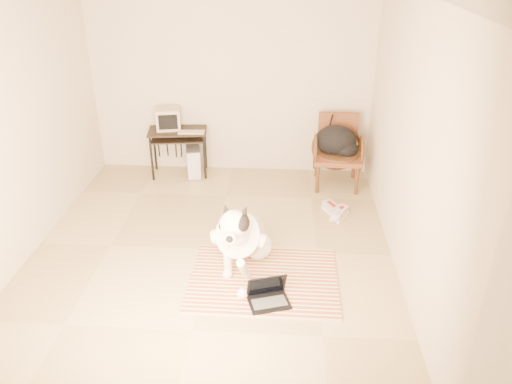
# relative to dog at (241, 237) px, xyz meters

# --- Properties ---
(floor) EXTENTS (4.50, 4.50, 0.00)m
(floor) POSITION_rel_dog_xyz_m (-0.36, 0.29, -0.36)
(floor) COLOR tan
(floor) RESTS_ON ground
(wall_back) EXTENTS (4.50, 0.00, 4.50)m
(wall_back) POSITION_rel_dog_xyz_m (-0.36, 2.54, 0.99)
(wall_back) COLOR beige
(wall_back) RESTS_ON floor
(wall_front) EXTENTS (4.50, 0.00, 4.50)m
(wall_front) POSITION_rel_dog_xyz_m (-0.36, -1.96, 0.99)
(wall_front) COLOR beige
(wall_front) RESTS_ON floor
(wall_left) EXTENTS (0.00, 4.50, 4.50)m
(wall_left) POSITION_rel_dog_xyz_m (-2.36, 0.29, 0.99)
(wall_left) COLOR beige
(wall_left) RESTS_ON floor
(wall_right) EXTENTS (0.00, 4.50, 4.50)m
(wall_right) POSITION_rel_dog_xyz_m (1.64, 0.29, 0.99)
(wall_right) COLOR beige
(wall_right) RESTS_ON floor
(rug) EXTENTS (1.52, 1.17, 0.02)m
(rug) POSITION_rel_dog_xyz_m (0.25, -0.24, -0.35)
(rug) COLOR #C54423
(rug) RESTS_ON floor
(dog) EXTENTS (0.60, 1.26, 0.90)m
(dog) POSITION_rel_dog_xyz_m (0.00, 0.00, 0.00)
(dog) COLOR white
(dog) RESTS_ON rug
(laptop) EXTENTS (0.45, 0.38, 0.27)m
(laptop) POSITION_rel_dog_xyz_m (0.31, -0.60, -0.27)
(laptop) COLOR black
(laptop) RESTS_ON rug
(computer_desk) EXTENTS (0.88, 0.56, 0.69)m
(computer_desk) POSITION_rel_dog_xyz_m (-1.12, 2.27, 0.24)
(computer_desk) COLOR black
(computer_desk) RESTS_ON floor
(crt_monitor) EXTENTS (0.39, 0.38, 0.30)m
(crt_monitor) POSITION_rel_dog_xyz_m (-1.25, 2.33, 0.48)
(crt_monitor) COLOR tan
(crt_monitor) RESTS_ON computer_desk
(desk_keyboard) EXTENTS (0.37, 0.16, 0.02)m
(desk_keyboard) POSITION_rel_dog_xyz_m (-0.90, 2.17, 0.34)
(desk_keyboard) COLOR tan
(desk_keyboard) RESTS_ON computer_desk
(pc_tower) EXTENTS (0.28, 0.49, 0.43)m
(pc_tower) POSITION_rel_dog_xyz_m (-0.91, 2.29, -0.14)
(pc_tower) COLOR #474749
(pc_tower) RESTS_ON floor
(rattan_chair) EXTENTS (0.66, 0.64, 0.98)m
(rattan_chair) POSITION_rel_dog_xyz_m (1.16, 2.10, 0.14)
(rattan_chair) COLOR brown
(rattan_chair) RESTS_ON floor
(backpack) EXTENTS (0.58, 0.47, 0.42)m
(backpack) POSITION_rel_dog_xyz_m (1.15, 2.08, 0.29)
(backpack) COLOR black
(backpack) RESTS_ON rattan_chair
(sneaker_left) EXTENTS (0.27, 0.35, 0.11)m
(sneaker_left) POSITION_rel_dog_xyz_m (1.06, 1.23, -0.31)
(sneaker_left) COLOR white
(sneaker_left) RESTS_ON floor
(sneaker_right) EXTENTS (0.26, 0.34, 0.11)m
(sneaker_right) POSITION_rel_dog_xyz_m (1.14, 1.12, -0.31)
(sneaker_right) COLOR white
(sneaker_right) RESTS_ON floor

